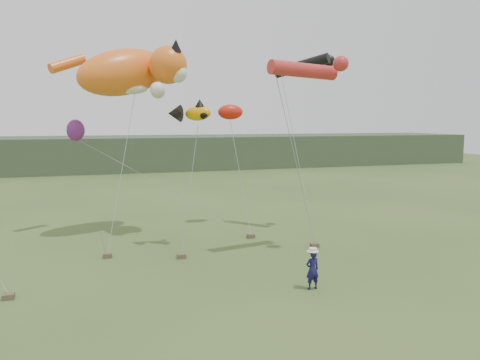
# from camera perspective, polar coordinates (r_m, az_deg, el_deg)

# --- Properties ---
(ground) EXTENTS (120.00, 120.00, 0.00)m
(ground) POSITION_cam_1_polar(r_m,az_deg,el_deg) (16.72, 1.13, -13.72)
(ground) COLOR #385123
(ground) RESTS_ON ground
(headland) EXTENTS (90.00, 13.00, 4.00)m
(headland) POSITION_cam_1_polar(r_m,az_deg,el_deg) (59.67, -15.48, 3.10)
(headland) COLOR #2D3D28
(headland) RESTS_ON ground
(festival_attendant) EXTENTS (0.54, 0.38, 1.42)m
(festival_attendant) POSITION_cam_1_polar(r_m,az_deg,el_deg) (17.13, 8.82, -10.77)
(festival_attendant) COLOR #141348
(festival_attendant) RESTS_ON ground
(sandbag_anchors) EXTENTS (13.17, 5.74, 0.19)m
(sandbag_anchors) POSITION_cam_1_polar(r_m,az_deg,el_deg) (20.99, -6.70, -9.09)
(sandbag_anchors) COLOR brown
(sandbag_anchors) RESTS_ON ground
(cat_kite) EXTENTS (6.81, 4.42, 3.31)m
(cat_kite) POSITION_cam_1_polar(r_m,az_deg,el_deg) (25.06, -12.85, 12.79)
(cat_kite) COLOR orange
(cat_kite) RESTS_ON ground
(fish_kite) EXTENTS (2.19, 1.44, 1.05)m
(fish_kite) POSITION_cam_1_polar(r_m,az_deg,el_deg) (21.78, -6.20, 8.13)
(fish_kite) COLOR #EA9C01
(fish_kite) RESTS_ON ground
(tube_kites) EXTENTS (5.35, 6.63, 1.69)m
(tube_kites) POSITION_cam_1_polar(r_m,az_deg,el_deg) (23.13, 8.36, 13.47)
(tube_kites) COLOR black
(tube_kites) RESTS_ON ground
(misc_kites) EXTENTS (9.47, 0.94, 1.95)m
(misc_kites) POSITION_cam_1_polar(r_m,az_deg,el_deg) (25.91, -7.61, 7.47)
(misc_kites) COLOR red
(misc_kites) RESTS_ON ground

